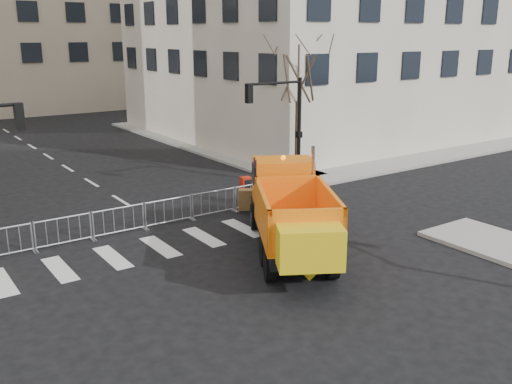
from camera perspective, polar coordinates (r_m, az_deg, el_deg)
ground at (r=17.13m, az=1.93°, el=-10.14°), size 120.00×120.00×0.00m
sidewalk_back at (r=23.98m, az=-10.27°, el=-2.58°), size 64.00×5.00×0.15m
traffic_light_right at (r=28.56m, az=4.33°, el=5.95°), size 0.18×0.18×5.40m
crowd_barriers at (r=22.76m, az=-11.09°, el=-2.35°), size 12.60×0.60×1.10m
street_tree at (r=29.62m, az=4.21°, el=8.34°), size 3.00×3.00×7.50m
plow_truck at (r=19.63m, az=3.50°, el=-1.83°), size 6.59×9.16×3.55m
cop_a at (r=23.96m, az=5.05°, el=-0.59°), size 0.60×0.41×1.60m
cop_b at (r=24.09m, az=1.00°, el=-0.36°), size 0.88×0.72×1.66m
cop_c at (r=23.96m, az=4.37°, el=-0.38°), size 1.07×0.99×1.76m
newspaper_box at (r=25.64m, az=-1.04°, el=0.31°), size 0.50×0.45×1.10m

